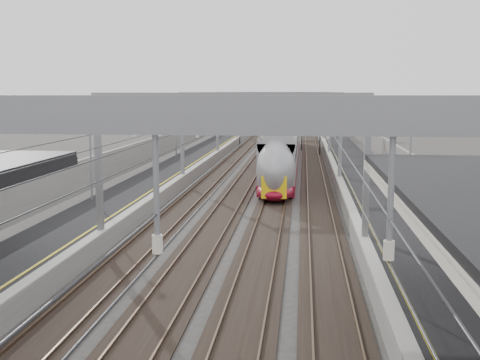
# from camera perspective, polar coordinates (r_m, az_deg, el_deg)

# --- Properties ---
(platform_left) EXTENTS (4.00, 120.00, 1.00)m
(platform_left) POSITION_cam_1_polar(r_m,az_deg,el_deg) (52.33, -6.62, 0.48)
(platform_left) COLOR black
(platform_left) RESTS_ON ground
(platform_right) EXTENTS (4.00, 120.00, 1.00)m
(platform_right) POSITION_cam_1_polar(r_m,az_deg,el_deg) (51.28, 11.11, 0.21)
(platform_right) COLOR black
(platform_right) RESTS_ON ground
(tracks) EXTENTS (11.40, 140.00, 0.20)m
(tracks) POSITION_cam_1_polar(r_m,az_deg,el_deg) (51.25, 2.15, -0.15)
(tracks) COLOR black
(tracks) RESTS_ON ground
(overhead_line) EXTENTS (13.00, 140.00, 6.60)m
(overhead_line) POSITION_cam_1_polar(r_m,az_deg,el_deg) (57.31, 2.64, 6.87)
(overhead_line) COLOR gray
(overhead_line) RESTS_ON platform_left
(overbridge) EXTENTS (22.00, 2.20, 6.90)m
(overbridge) POSITION_cam_1_polar(r_m,az_deg,el_deg) (105.65, 4.21, 7.09)
(overbridge) COLOR slate
(overbridge) RESTS_ON ground
(wall_left) EXTENTS (0.30, 120.00, 3.20)m
(wall_left) POSITION_cam_1_polar(r_m,az_deg,el_deg) (52.98, -10.02, 1.70)
(wall_left) COLOR slate
(wall_left) RESTS_ON ground
(wall_right) EXTENTS (0.30, 120.00, 3.20)m
(wall_right) POSITION_cam_1_polar(r_m,az_deg,el_deg) (51.53, 14.69, 1.37)
(wall_right) COLOR slate
(wall_right) RESTS_ON ground
(train) EXTENTS (2.71, 49.30, 4.28)m
(train) POSITION_cam_1_polar(r_m,az_deg,el_deg) (62.84, 4.27, 3.29)
(train) COLOR maroon
(train) RESTS_ON ground
(signal_green) EXTENTS (0.32, 0.32, 3.48)m
(signal_green) POSITION_cam_1_polar(r_m,az_deg,el_deg) (81.85, -0.02, 4.72)
(signal_green) COLOR black
(signal_green) RESTS_ON ground
(signal_red_near) EXTENTS (0.32, 0.32, 3.48)m
(signal_red_near) POSITION_cam_1_polar(r_m,az_deg,el_deg) (79.23, 5.88, 4.55)
(signal_red_near) COLOR black
(signal_red_near) RESTS_ON ground
(signal_red_far) EXTENTS (0.32, 0.32, 3.48)m
(signal_red_far) POSITION_cam_1_polar(r_m,az_deg,el_deg) (72.80, 7.60, 4.19)
(signal_red_far) COLOR black
(signal_red_far) RESTS_ON ground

